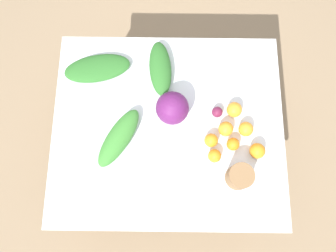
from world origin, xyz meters
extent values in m
plane|color=#937A5B|center=(0.00, 0.00, 0.00)|extent=(8.00, 8.00, 0.00)
cube|color=silver|center=(0.00, 0.00, 0.72)|extent=(1.23, 1.07, 0.03)
cylinder|color=tan|center=(-0.56, -0.47, 0.35)|extent=(0.06, 0.06, 0.71)
cylinder|color=tan|center=(0.56, -0.47, 0.35)|extent=(0.06, 0.06, 0.71)
cylinder|color=tan|center=(-0.56, 0.47, 0.35)|extent=(0.06, 0.06, 0.71)
cylinder|color=tan|center=(0.56, 0.47, 0.35)|extent=(0.06, 0.06, 0.71)
sphere|color=#601E5B|center=(0.02, 0.08, 0.83)|extent=(0.17, 0.17, 0.17)
cylinder|color=olive|center=(0.36, -0.27, 0.80)|extent=(0.13, 0.13, 0.12)
ellipsoid|color=#3D8433|center=(-0.25, -0.07, 0.78)|extent=(0.27, 0.36, 0.09)
ellipsoid|color=#2D6B28|center=(-0.39, 0.32, 0.77)|extent=(0.39, 0.23, 0.06)
ellipsoid|color=#2D6B28|center=(-0.05, 0.32, 0.78)|extent=(0.15, 0.33, 0.09)
sphere|color=maroon|center=(0.26, 0.08, 0.77)|extent=(0.06, 0.06, 0.06)
sphere|color=orange|center=(0.46, -0.13, 0.78)|extent=(0.08, 0.08, 0.08)
sphere|color=orange|center=(0.34, -0.10, 0.77)|extent=(0.07, 0.07, 0.07)
sphere|color=orange|center=(0.22, -0.08, 0.77)|extent=(0.07, 0.07, 0.07)
sphere|color=orange|center=(0.41, -0.02, 0.78)|extent=(0.08, 0.08, 0.08)
sphere|color=orange|center=(0.35, 0.09, 0.78)|extent=(0.08, 0.08, 0.08)
sphere|color=orange|center=(0.24, -0.16, 0.77)|extent=(0.07, 0.07, 0.07)
sphere|color=orange|center=(0.30, -0.02, 0.78)|extent=(0.08, 0.08, 0.08)
camera|label=1|loc=(0.01, -0.45, 2.42)|focal=35.00mm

